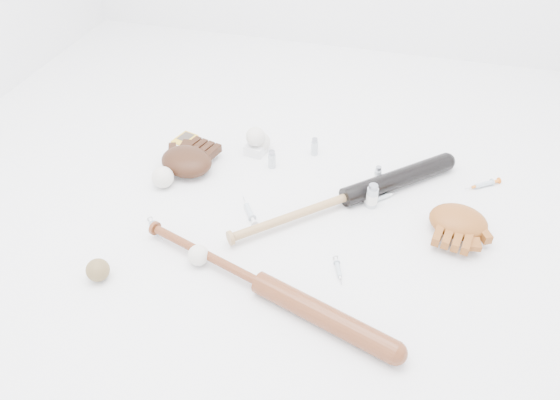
% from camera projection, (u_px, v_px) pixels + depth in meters
% --- Properties ---
extents(bat_dark, '(0.76, 0.72, 0.07)m').
position_uv_depth(bat_dark, '(347.00, 197.00, 1.96)').
color(bat_dark, black).
rests_on(bat_dark, ground).
extents(bat_wood, '(0.91, 0.37, 0.07)m').
position_uv_depth(bat_wood, '(261.00, 283.00, 1.65)').
color(bat_wood, brown).
rests_on(bat_wood, ground).
extents(glove_dark, '(0.31, 0.31, 0.09)m').
position_uv_depth(glove_dark, '(187.00, 161.00, 2.12)').
color(glove_dark, '#341A0E').
rests_on(glove_dark, ground).
extents(glove_tan, '(0.27, 0.27, 0.09)m').
position_uv_depth(glove_tan, '(458.00, 221.00, 1.85)').
color(glove_tan, brown).
rests_on(glove_tan, ground).
extents(trading_card, '(0.10, 0.11, 0.01)m').
position_uv_depth(trading_card, '(185.00, 139.00, 2.31)').
color(trading_card, gold).
rests_on(trading_card, ground).
extents(pedestal, '(0.09, 0.09, 0.04)m').
position_uv_depth(pedestal, '(256.00, 149.00, 2.22)').
color(pedestal, white).
rests_on(pedestal, ground).
extents(baseball_on_pedestal, '(0.08, 0.08, 0.08)m').
position_uv_depth(baseball_on_pedestal, '(255.00, 137.00, 2.18)').
color(baseball_on_pedestal, silver).
rests_on(baseball_on_pedestal, pedestal).
extents(baseball_left, '(0.08, 0.08, 0.08)m').
position_uv_depth(baseball_left, '(163.00, 177.00, 2.04)').
color(baseball_left, silver).
rests_on(baseball_left, ground).
extents(baseball_upper, '(0.08, 0.08, 0.08)m').
position_uv_depth(baseball_upper, '(261.00, 142.00, 2.23)').
color(baseball_upper, silver).
rests_on(baseball_upper, ground).
extents(baseball_mid, '(0.07, 0.07, 0.07)m').
position_uv_depth(baseball_mid, '(198.00, 255.00, 1.74)').
color(baseball_mid, silver).
rests_on(baseball_mid, ground).
extents(baseball_aged, '(0.07, 0.07, 0.07)m').
position_uv_depth(baseball_aged, '(98.00, 270.00, 1.69)').
color(baseball_aged, brown).
rests_on(baseball_aged, ground).
extents(syringe_0, '(0.12, 0.12, 0.02)m').
position_uv_depth(syringe_0, '(156.00, 229.00, 1.87)').
color(syringe_0, '#ADBCC6').
rests_on(syringe_0, ground).
extents(syringe_1, '(0.12, 0.16, 0.02)m').
position_uv_depth(syringe_1, '(249.00, 211.00, 1.94)').
color(syringe_1, '#ADBCC6').
rests_on(syringe_1, ground).
extents(syringe_2, '(0.13, 0.13, 0.02)m').
position_uv_depth(syringe_2, '(381.00, 198.00, 2.00)').
color(syringe_2, '#ADBCC6').
rests_on(syringe_2, ground).
extents(syringe_3, '(0.07, 0.13, 0.02)m').
position_uv_depth(syringe_3, '(338.00, 270.00, 1.73)').
color(syringe_3, '#ADBCC6').
rests_on(syringe_3, ground).
extents(syringe_4, '(0.15, 0.12, 0.02)m').
position_uv_depth(syringe_4, '(484.00, 184.00, 2.06)').
color(syringe_4, '#ADBCC6').
rests_on(syringe_4, ground).
extents(vial_0, '(0.03, 0.03, 0.08)m').
position_uv_depth(vial_0, '(315.00, 147.00, 2.21)').
color(vial_0, '#B5BEC6').
rests_on(vial_0, ground).
extents(vial_1, '(0.03, 0.03, 0.07)m').
position_uv_depth(vial_1, '(378.00, 174.00, 2.07)').
color(vial_1, '#B5BEC6').
rests_on(vial_1, ground).
extents(vial_2, '(0.03, 0.03, 0.08)m').
position_uv_depth(vial_2, '(272.00, 159.00, 2.14)').
color(vial_2, '#B5BEC6').
rests_on(vial_2, ground).
extents(vial_3, '(0.04, 0.04, 0.10)m').
position_uv_depth(vial_3, '(372.00, 196.00, 1.95)').
color(vial_3, '#B5BEC6').
rests_on(vial_3, ground).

